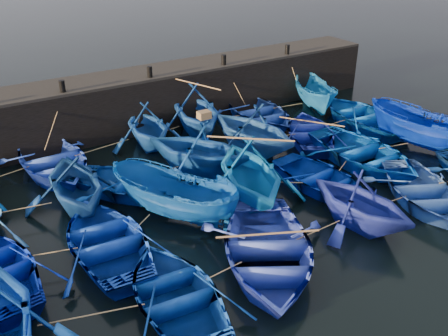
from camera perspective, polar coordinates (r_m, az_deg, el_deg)
ground at (r=17.03m, az=5.76°, el=-6.26°), size 120.00×120.00×0.00m
quay_wall at (r=24.73m, az=-9.11°, el=7.68°), size 26.00×2.50×2.50m
quay_top at (r=24.33m, az=-9.33°, el=10.58°), size 26.00×2.50×0.12m
bollard_1 at (r=22.23m, az=-18.00°, el=8.88°), size 0.24×0.24×0.50m
bollard_2 at (r=23.45m, az=-8.49°, el=10.81°), size 0.24×0.24×0.50m
bollard_3 at (r=25.25m, az=-0.03°, el=12.27°), size 0.24×0.24×0.50m
bollard_4 at (r=27.52m, az=7.24°, el=13.30°), size 0.24×0.24×0.50m
boat_1 at (r=20.96m, az=-19.01°, el=0.75°), size 3.93×5.38×1.09m
boat_2 at (r=22.28m, az=-8.77°, el=4.85°), size 3.77×4.23×2.03m
boat_3 at (r=23.38m, az=-3.25°, el=6.71°), size 4.82×5.30×2.41m
boat_4 at (r=24.98m, az=3.99°, el=6.39°), size 3.95×5.30×1.05m
boat_5 at (r=26.85m, az=10.43°, el=8.19°), size 3.23×4.60×1.67m
boat_7 at (r=17.88m, az=-16.61°, el=-1.51°), size 3.90×4.44×2.21m
boat_8 at (r=18.67m, az=-10.57°, el=-1.75°), size 5.36×5.50×0.93m
boat_9 at (r=19.59m, az=-2.98°, el=2.38°), size 5.58×5.73×2.30m
boat_10 at (r=21.26m, az=3.31°, el=4.54°), size 4.78×5.25×2.38m
boat_11 at (r=23.11m, az=9.86°, el=4.11°), size 5.01×5.44×0.92m
boat_12 at (r=25.39m, az=15.61°, el=5.85°), size 4.11×5.54×1.11m
boat_14 at (r=15.67m, az=-13.19°, el=-7.97°), size 3.78×5.08×1.01m
boat_15 at (r=16.66m, az=-5.78°, el=-3.42°), size 4.04×4.90×1.81m
boat_16 at (r=17.56m, az=2.94°, el=-0.40°), size 5.22×5.65×2.46m
boat_17 at (r=19.04m, az=11.04°, el=-1.24°), size 3.51×4.60×0.89m
boat_18 at (r=21.23m, az=15.70°, el=1.61°), size 3.84×5.36×1.11m
boat_19 at (r=23.33m, az=21.87°, el=4.07°), size 3.49×5.33×1.93m
boat_21 at (r=13.48m, az=-5.44°, el=-14.13°), size 3.65×4.80×0.94m
boat_22 at (r=14.74m, az=4.96°, el=-9.44°), size 6.22×6.78×1.15m
boat_23 at (r=16.82m, az=15.43°, el=-3.63°), size 3.85×4.29×2.02m
boat_24 at (r=19.18m, az=21.77°, el=-2.47°), size 5.08×5.69×0.97m
wooden_crate at (r=19.23m, az=-2.28°, el=6.08°), size 0.48×0.37×0.29m
mooring_ropes at (r=20.14m, az=-3.01°, el=2.24°), size 17.28×11.75×2.10m
loose_oars at (r=19.15m, az=3.59°, el=3.78°), size 9.41×11.99×1.60m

